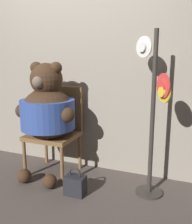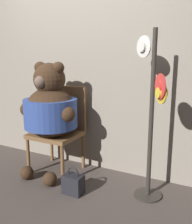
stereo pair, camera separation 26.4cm
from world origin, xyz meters
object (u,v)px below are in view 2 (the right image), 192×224
(teddy_bear, at_px, (50,110))
(handbag_on_ground, at_px, (73,184))
(hat_display_rack, at_px, (152,116))
(chair, at_px, (60,126))

(teddy_bear, bearing_deg, handbag_on_ground, -30.02)
(teddy_bear, distance_m, hat_display_rack, 1.20)
(hat_display_rack, relative_size, handbag_on_ground, 5.59)
(hat_display_rack, bearing_deg, chair, 171.75)
(chair, bearing_deg, hat_display_rack, -8.25)
(chair, bearing_deg, teddy_bear, -90.99)
(teddy_bear, height_order, hat_display_rack, hat_display_rack)
(teddy_bear, xyz_separation_m, handbag_on_ground, (0.48, -0.28, -0.69))
(chair, distance_m, handbag_on_ground, 0.80)
(chair, xyz_separation_m, hat_display_rack, (1.19, -0.17, 0.28))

